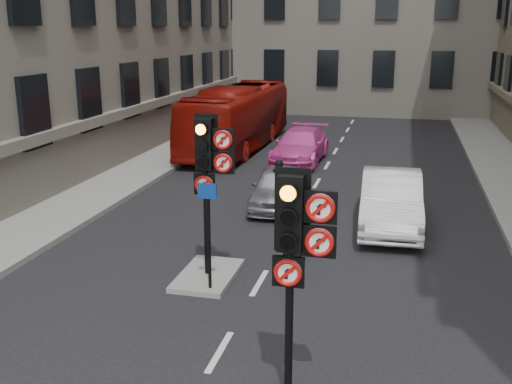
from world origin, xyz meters
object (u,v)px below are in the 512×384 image
at_px(car_silver, 278,187).
at_px(bus_red, 238,117).
at_px(info_sign, 208,221).
at_px(car_pink, 300,146).
at_px(motorcyclist, 279,184).
at_px(motorcycle, 293,246).
at_px(car_white, 391,200).
at_px(signal_near, 296,238).
at_px(signal_far, 209,161).

distance_m(car_silver, bus_red, 9.55).
relative_size(bus_red, info_sign, 4.49).
xyz_separation_m(car_pink, bus_red, (-3.30, 2.18, 0.76)).
bearing_deg(motorcyclist, motorcycle, 112.11).
height_order(car_white, bus_red, bus_red).
relative_size(car_silver, info_sign, 1.60).
height_order(signal_near, car_pink, signal_near).
relative_size(car_silver, motorcyclist, 2.37).
bearing_deg(motorcycle, car_pink, 105.73).
relative_size(motorcyclist, info_sign, 0.67).
xyz_separation_m(signal_near, info_sign, (-2.39, 3.24, -0.97)).
xyz_separation_m(car_white, info_sign, (-3.59, -5.44, 0.84)).
xyz_separation_m(signal_near, signal_far, (-2.60, 4.00, 0.12)).
bearing_deg(motorcyclist, car_pink, -79.47).
height_order(car_pink, motorcycle, car_pink).
height_order(motorcycle, motorcyclist, motorcyclist).
relative_size(motorcycle, motorcyclist, 1.17).
xyz_separation_m(signal_near, bus_red, (-5.99, 18.60, -1.14)).
xyz_separation_m(signal_far, car_white, (3.80, 4.69, -1.93)).
xyz_separation_m(car_white, motorcyclist, (-3.43, 1.04, 0.01)).
bearing_deg(car_white, bus_red, 123.98).
bearing_deg(car_pink, motorcycle, -79.35).
xyz_separation_m(signal_near, motorcycle, (-0.92, 5.01, -2.03)).
xyz_separation_m(signal_far, car_silver, (0.31, 5.84, -2.07)).
height_order(motorcycle, info_sign, info_sign).
distance_m(motorcycle, info_sign, 2.52).
height_order(signal_far, car_white, signal_far).
distance_m(car_white, bus_red, 12.26).
bearing_deg(car_silver, car_pink, 89.49).
distance_m(car_silver, motorcyclist, 0.20).
height_order(signal_near, info_sign, signal_near).
bearing_deg(signal_near, motorcycle, 100.43).
bearing_deg(car_white, car_silver, 159.83).
distance_m(signal_near, car_pink, 16.74).
bearing_deg(signal_far, car_silver, 86.95).
relative_size(signal_near, car_pink, 0.76).
height_order(car_pink, motorcyclist, motorcyclist).
xyz_separation_m(motorcyclist, info_sign, (-0.16, -6.48, 0.83)).
relative_size(car_white, info_sign, 2.03).
height_order(signal_near, motorcyclist, signal_near).
bearing_deg(motorcycle, bus_red, 117.39).
bearing_deg(info_sign, signal_near, -52.86).
bearing_deg(car_silver, motorcycle, -78.13).
relative_size(car_white, motorcyclist, 3.01).
bearing_deg(bus_red, motorcyclist, -65.76).
bearing_deg(car_silver, bus_red, 108.94).
xyz_separation_m(signal_near, car_pink, (-2.68, 16.42, -1.90)).
xyz_separation_m(signal_far, motorcycle, (1.68, 1.01, -2.15)).
height_order(bus_red, motorcycle, bus_red).
bearing_deg(motorcyclist, car_silver, -54.34).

